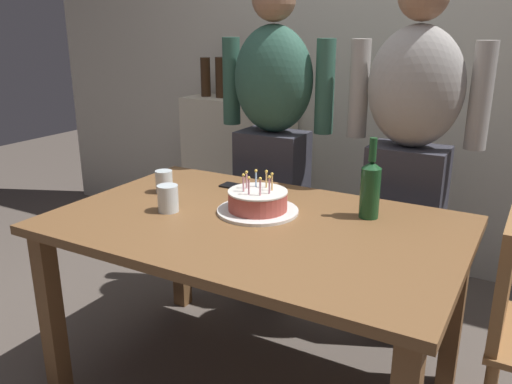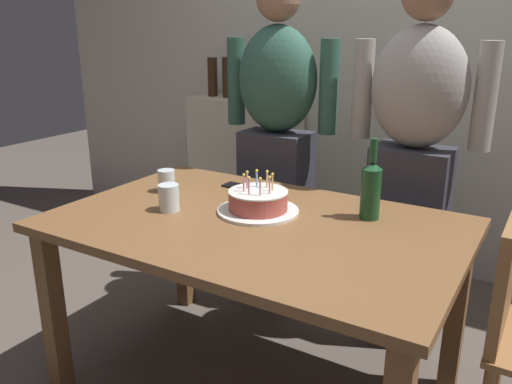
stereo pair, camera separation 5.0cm
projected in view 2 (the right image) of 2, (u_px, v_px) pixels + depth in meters
back_wall at (392, 49)px, 3.02m from camera, size 5.20×0.10×2.60m
dining_table at (255, 245)px, 1.96m from camera, size 1.50×0.96×0.74m
birthday_cake at (258, 202)px, 2.00m from camera, size 0.32×0.32×0.16m
water_glass_near at (169, 198)px, 2.02m from camera, size 0.08×0.08×0.10m
water_glass_far at (167, 181)px, 2.26m from camera, size 0.07×0.07×0.10m
wine_bottle at (371, 188)px, 1.92m from camera, size 0.07×0.07×0.31m
cell_phone at (239, 186)px, 2.33m from camera, size 0.14×0.07×0.01m
person_man_bearded at (277, 141)px, 2.63m from camera, size 0.61×0.27×1.66m
person_woman_cardigan at (413, 158)px, 2.30m from camera, size 0.61×0.27×1.66m
shelf_cabinet at (245, 169)px, 3.52m from camera, size 0.73×0.30×1.25m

